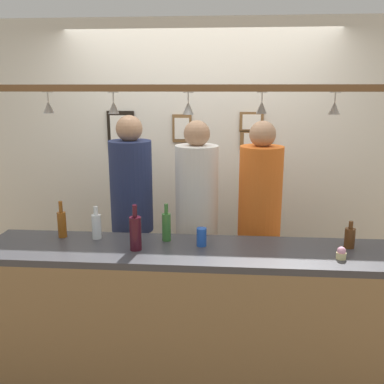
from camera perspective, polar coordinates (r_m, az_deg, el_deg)
The scene contains 23 objects.
ground_plane at distance 3.53m, azimuth -0.14°, elevation -20.15°, with size 8.00×8.00×0.00m, color olive.
back_wall at distance 4.08m, azimuth 1.11°, elevation 4.31°, with size 4.40×0.06×2.60m, color silver.
bar_counter at distance 2.77m, azimuth -1.01°, elevation -14.68°, with size 2.70×0.55×0.96m.
overhead_glass_rack at distance 2.63m, azimuth -0.71°, elevation 13.86°, with size 2.20×0.36×0.04m, color brown.
hanging_wineglass_far_left at distance 2.85m, azimuth -18.82°, elevation 10.89°, with size 0.07×0.07×0.13m.
hanging_wineglass_left at distance 2.69m, azimuth -10.55°, elevation 11.26°, with size 0.07×0.07×0.13m.
hanging_wineglass_center_left at distance 2.57m, azimuth -0.51°, elevation 11.38°, with size 0.07×0.07×0.13m.
hanging_wineglass_center at distance 2.70m, azimuth 9.39°, elevation 11.31°, with size 0.07×0.07×0.13m.
hanging_wineglass_center_right at distance 2.72m, azimuth 18.69°, elevation 10.80°, with size 0.07×0.07×0.13m.
person_left_navy_shirt at distance 3.46m, azimuth -8.14°, elevation -1.39°, with size 0.34×0.34×1.77m.
person_middle_white_patterned_shirt at distance 3.39m, azimuth 0.63°, elevation -1.98°, with size 0.34×0.34×1.74m.
person_right_orange_shirt at distance 3.40m, azimuth 9.13°, elevation -2.14°, with size 0.34×0.34×1.74m.
bottle_beer_brown_stubby at distance 2.95m, azimuth 20.54°, elevation -5.76°, with size 0.07×0.07×0.18m.
bottle_wine_dark_red at distance 2.73m, azimuth -7.65°, elevation -5.43°, with size 0.08×0.08×0.30m.
bottle_beer_amber_tall at distance 3.08m, azimuth -17.18°, elevation -4.07°, with size 0.06×0.06×0.26m.
bottle_beer_green_import at distance 2.88m, azimuth -3.47°, elevation -4.61°, with size 0.06×0.06×0.26m.
bottle_soda_clear at distance 2.99m, azimuth -12.78°, elevation -4.46°, with size 0.06×0.06×0.23m.
drink_can at distance 2.80m, azimuth 1.30°, elevation -6.09°, with size 0.07×0.07×0.12m, color #1E4CB2.
cupcake at distance 2.75m, azimuth 19.52°, elevation -7.82°, with size 0.06×0.06×0.08m.
picture_frame_upper_small at distance 4.00m, azimuth 8.03°, elevation 9.37°, with size 0.22×0.02×0.18m.
picture_frame_caricature at distance 4.12m, azimuth -9.59°, elevation 8.39°, with size 0.26×0.02×0.34m.
picture_frame_crest at distance 4.02m, azimuth -1.37°, elevation 8.59°, with size 0.18×0.02×0.26m.
picture_frame_lower_pair at distance 4.02m, azimuth 8.64°, elevation 6.91°, with size 0.30×0.02×0.18m.
Camera 1 is at (0.24, -2.92, 1.97)m, focal length 39.48 mm.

